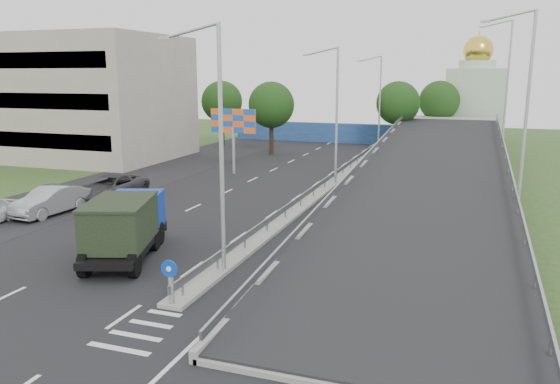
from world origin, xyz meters
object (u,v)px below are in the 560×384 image
at_px(sign_bollard, 171,282).
at_px(dump_truck, 125,224).
at_px(lamp_post_far, 378,98).
at_px(church, 475,99).
at_px(lamp_post_near, 217,137).
at_px(lamp_post_mid, 334,109).
at_px(billboard, 233,125).
at_px(parked_car_b, 50,201).
at_px(parked_car_c, 111,187).

height_order(sign_bollard, dump_truck, dump_truck).
xyz_separation_m(lamp_post_far, church, (9.89, 14.00, -0.50)).
bearing_deg(lamp_post_near, lamp_post_mid, 90.00).
relative_size(sign_bollard, lamp_post_mid, 0.17).
height_order(sign_bollard, billboard, billboard).
height_order(sign_bollard, lamp_post_mid, lamp_post_mid).
bearing_deg(dump_truck, parked_car_b, 130.76).
xyz_separation_m(billboard, parked_car_c, (-4.00, -11.49, -3.38)).
height_order(lamp_post_far, church, church).
xyz_separation_m(dump_truck, parked_car_c, (-8.15, 10.00, -0.79)).
height_order(billboard, parked_car_c, billboard).
xyz_separation_m(sign_bollard, lamp_post_near, (0.11, 3.83, 4.77)).
xyz_separation_m(billboard, dump_truck, (4.15, -21.49, -2.59)).
xyz_separation_m(lamp_post_near, dump_truck, (-4.96, 0.51, -4.21)).
bearing_deg(sign_bollard, church, 80.19).
distance_m(lamp_post_far, church, 17.15).
bearing_deg(lamp_post_near, sign_bollard, -91.64).
bearing_deg(dump_truck, lamp_post_far, 63.99).
xyz_separation_m(lamp_post_near, lamp_post_far, (0.00, 40.00, 0.00)).
xyz_separation_m(lamp_post_mid, dump_truck, (-4.96, -19.49, -4.21)).
bearing_deg(lamp_post_mid, sign_bollard, -90.26).
relative_size(lamp_post_mid, billboard, 1.83).
bearing_deg(lamp_post_near, dump_truck, 174.14).
height_order(sign_bollard, lamp_post_far, lamp_post_far).
distance_m(billboard, parked_car_b, 17.24).
distance_m(sign_bollard, lamp_post_near, 6.12).
distance_m(lamp_post_far, dump_truck, 40.02).
relative_size(lamp_post_far, parked_car_c, 1.74).
bearing_deg(parked_car_c, church, 64.17).
xyz_separation_m(sign_bollard, parked_car_b, (-13.88, 9.63, -0.19)).
height_order(lamp_post_mid, church, church).
bearing_deg(dump_truck, parked_car_c, 110.33).
distance_m(lamp_post_near, lamp_post_far, 40.00).
bearing_deg(dump_truck, billboard, 82.08).
bearing_deg(billboard, lamp_post_far, 63.16).
bearing_deg(dump_truck, lamp_post_near, -24.71).
xyz_separation_m(parked_car_b, parked_car_c, (0.88, 4.71, -0.04)).
distance_m(lamp_post_mid, dump_truck, 20.55).
bearing_deg(billboard, parked_car_b, -106.76).
xyz_separation_m(church, parked_car_c, (-23.00, -43.49, -4.50)).
height_order(lamp_post_near, billboard, lamp_post_near).
relative_size(sign_bollard, church, 0.12).
distance_m(lamp_post_mid, billboard, 9.47).
relative_size(lamp_post_far, billboard, 1.83).
relative_size(lamp_post_far, parked_car_b, 1.97).
relative_size(church, parked_car_b, 2.69).
distance_m(billboard, parked_car_c, 12.63).
distance_m(lamp_post_mid, church, 35.41).
relative_size(church, dump_truck, 1.98).
height_order(sign_bollard, parked_car_b, sign_bollard).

